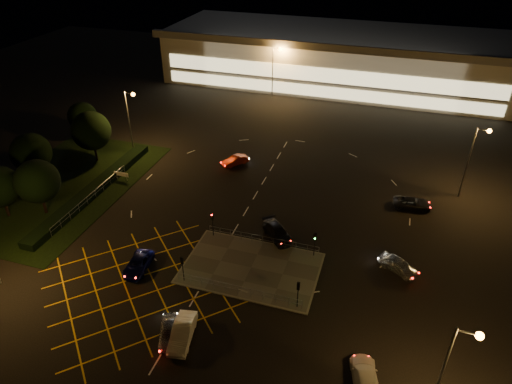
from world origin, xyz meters
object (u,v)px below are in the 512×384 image
(signal_nw, at_px, (212,220))
(car_left_blue, at_px, (138,264))
(car_near_silver, at_px, (169,332))
(car_approach_white, at_px, (365,378))
(signal_ne, at_px, (315,239))
(car_queue_white, at_px, (182,333))
(car_right_silver, at_px, (398,265))
(car_circ_red, at_px, (235,161))
(car_east_grey, at_px, (413,203))
(signal_se, at_px, (298,290))
(signal_sw, at_px, (182,264))
(car_far_dkgrey, at_px, (277,232))

(signal_nw, xyz_separation_m, car_left_blue, (-5.46, -7.74, -1.71))
(car_near_silver, bearing_deg, car_approach_white, -20.29)
(signal_ne, height_order, car_queue_white, signal_ne)
(signal_ne, relative_size, car_left_blue, 0.67)
(car_left_blue, distance_m, car_right_silver, 27.70)
(signal_ne, distance_m, car_circ_red, 23.25)
(signal_nw, xyz_separation_m, car_circ_red, (-3.51, 17.24, -1.69))
(car_near_silver, xyz_separation_m, car_circ_red, (-5.33, 32.22, -0.02))
(signal_nw, bearing_deg, car_east_grey, 31.09)
(car_queue_white, bearing_deg, car_circ_red, 90.98)
(signal_nw, bearing_deg, car_circ_red, 101.52)
(signal_ne, height_order, car_left_blue, signal_ne)
(car_circ_red, bearing_deg, car_right_silver, 4.57)
(signal_ne, bearing_deg, car_east_grey, 52.80)
(signal_ne, height_order, car_near_silver, signal_ne)
(signal_se, relative_size, car_approach_white, 0.62)
(signal_nw, xyz_separation_m, car_queue_white, (3.10, -14.78, -1.57))
(car_circ_red, xyz_separation_m, car_east_grey, (25.64, -3.90, 0.00))
(car_approach_white, bearing_deg, signal_se, -56.75)
(car_east_grey, xyz_separation_m, car_approach_white, (-2.97, -27.78, 0.06))
(signal_se, distance_m, car_near_silver, 12.47)
(signal_ne, height_order, car_right_silver, signal_ne)
(signal_nw, distance_m, car_approach_white, 24.04)
(signal_nw, xyz_separation_m, car_approach_white, (19.15, -14.44, -1.63))
(signal_ne, distance_m, car_right_silver, 9.15)
(car_near_silver, height_order, car_queue_white, car_queue_white)
(car_near_silver, relative_size, car_approach_white, 0.81)
(signal_ne, xyz_separation_m, car_near_silver, (-10.18, -14.99, -1.67))
(signal_se, xyz_separation_m, car_queue_white, (-8.90, -6.79, -1.57))
(car_queue_white, height_order, car_left_blue, car_queue_white)
(car_queue_white, xyz_separation_m, car_left_blue, (-8.56, 7.04, -0.14))
(car_left_blue, distance_m, car_approach_white, 25.51)
(signal_ne, xyz_separation_m, car_approach_white, (7.15, -14.44, -1.63))
(signal_se, relative_size, signal_ne, 1.00)
(car_right_silver, height_order, car_circ_red, car_right_silver)
(car_near_silver, xyz_separation_m, car_left_blue, (-7.28, 7.25, -0.04))
(signal_sw, distance_m, signal_nw, 7.99)
(car_left_blue, height_order, car_far_dkgrey, car_far_dkgrey)
(car_left_blue, bearing_deg, car_right_silver, 9.78)
(car_east_grey, relative_size, car_approach_white, 0.96)
(car_near_silver, bearing_deg, car_queue_white, -12.92)
(car_circ_red, relative_size, car_east_grey, 0.84)
(car_right_silver, bearing_deg, signal_se, 164.31)
(car_circ_red, distance_m, car_east_grey, 25.93)
(car_left_blue, distance_m, car_east_grey, 34.71)
(signal_sw, height_order, car_left_blue, signal_sw)
(signal_ne, relative_size, car_east_grey, 0.65)
(signal_sw, distance_m, car_circ_red, 25.53)
(car_queue_white, xyz_separation_m, car_circ_red, (-6.61, 32.02, -0.12))
(car_near_silver, relative_size, car_far_dkgrey, 0.81)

